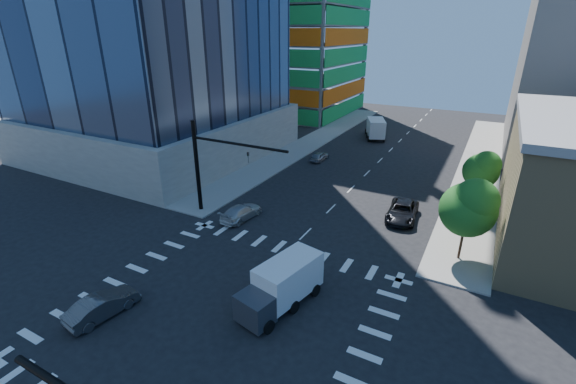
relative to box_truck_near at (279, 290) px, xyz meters
The scene contains 13 objects.
ground 3.86m from the box_truck_near, 139.58° to the right, with size 160.00×160.00×0.00m, color black.
road_markings 3.86m from the box_truck_near, 139.58° to the right, with size 20.00×20.00×0.01m, color silver.
sidewalk_ne 38.92m from the box_truck_near, 75.49° to the left, with size 5.00×60.00×0.15m, color gray.
sidewalk_nw 40.65m from the box_truck_near, 112.05° to the left, with size 5.00×60.00×0.15m, color gray.
signal_mast_nw 16.24m from the box_truck_near, 144.32° to the left, with size 10.20×0.40×9.00m.
tree_south 15.57m from the box_truck_near, 49.49° to the left, with size 4.16×4.16×6.82m.
tree_north 25.80m from the box_truck_near, 66.64° to the left, with size 3.54×3.52×5.78m.
car_nb_far 17.33m from the box_truck_near, 76.29° to the left, with size 2.62×5.68×1.58m, color black.
car_sb_near 13.47m from the box_truck_near, 135.14° to the left, with size 1.95×4.80×1.39m, color silver.
car_sb_mid 31.32m from the box_truck_near, 109.12° to the left, with size 1.51×3.75×1.28m, color gray.
car_sb_cross 11.20m from the box_truck_near, 147.52° to the right, with size 1.58×4.53×1.49m, color #45464A.
box_truck_near is the anchor object (origin of this frame).
box_truck_far 45.97m from the box_truck_near, 98.84° to the left, with size 4.96×6.94×3.35m.
Camera 1 is at (12.93, -15.40, 16.78)m, focal length 24.00 mm.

